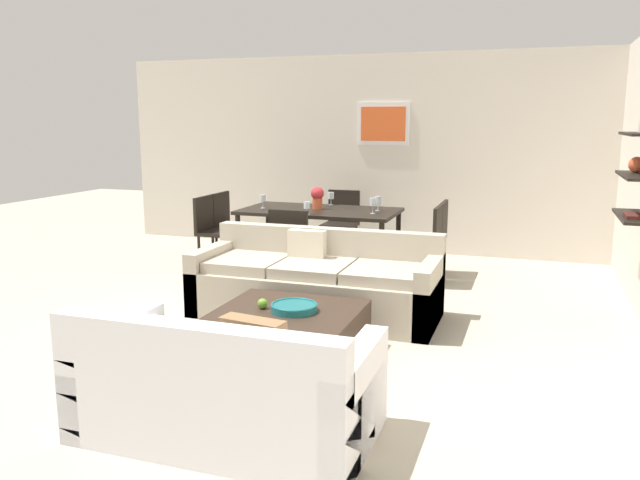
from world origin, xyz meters
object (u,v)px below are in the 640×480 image
(dining_chair_right_far, at_px, (433,233))
(dining_chair_left_far, at_px, (229,221))
(dining_table, at_px, (320,215))
(wine_glass_right_far, at_px, (378,201))
(dining_chair_right_near, at_px, (427,239))
(wine_glass_right_near, at_px, (373,202))
(wine_glass_head, at_px, (331,196))
(wine_glass_left_near, at_px, (263,199))
(centerpiece_vase, at_px, (317,197))
(decorative_bowl, at_px, (294,307))
(apple_on_coffee_table, at_px, (262,304))
(sofa_beige, at_px, (316,285))
(dining_chair_foot, at_px, (292,243))
(dining_chair_head, at_px, (342,219))
(dining_chair_left_near, at_px, (212,227))
(loveseat_white, at_px, (226,388))
(coffee_table, at_px, (286,336))
(wine_glass_foot, at_px, (307,206))

(dining_chair_right_far, xyz_separation_m, dining_chair_left_far, (-2.69, 0.00, 0.00))
(dining_table, height_order, wine_glass_right_far, wine_glass_right_far)
(dining_chair_right_near, relative_size, wine_glass_right_near, 4.84)
(dining_table, xyz_separation_m, wine_glass_head, (-0.00, 0.45, 0.18))
(wine_glass_left_near, relative_size, centerpiece_vase, 0.61)
(decorative_bowl, bearing_deg, wine_glass_right_far, 91.54)
(dining_chair_right_near, xyz_separation_m, wine_glass_right_far, (-0.65, 0.35, 0.36))
(dining_table, bearing_deg, apple_on_coffee_table, -79.81)
(sofa_beige, distance_m, dining_chair_foot, 1.02)
(decorative_bowl, relative_size, dining_chair_head, 0.41)
(dining_table, bearing_deg, dining_chair_foot, -90.00)
(dining_chair_left_far, distance_m, wine_glass_head, 1.41)
(dining_chair_left_near, height_order, wine_glass_left_near, wine_glass_left_near)
(dining_chair_head, xyz_separation_m, wine_glass_right_far, (0.69, -0.79, 0.36))
(wine_glass_right_near, bearing_deg, wine_glass_head, 140.33)
(dining_chair_left_near, relative_size, centerpiece_vase, 3.24)
(sofa_beige, relative_size, centerpiece_vase, 8.40)
(loveseat_white, bearing_deg, wine_glass_right_near, 92.08)
(wine_glass_right_near, bearing_deg, coffee_table, -89.55)
(dining_chair_foot, relative_size, dining_chair_left_far, 1.00)
(loveseat_white, height_order, dining_table, loveseat_white)
(wine_glass_right_near, bearing_deg, dining_chair_left_near, -177.11)
(centerpiece_vase, bearing_deg, wine_glass_head, 83.95)
(dining_chair_left_near, xyz_separation_m, wine_glass_right_near, (2.04, 0.10, 0.38))
(dining_table, bearing_deg, decorative_bowl, -74.83)
(wine_glass_right_near, height_order, wine_glass_right_far, wine_glass_right_near)
(dining_chair_foot, bearing_deg, wine_glass_head, 90.00)
(coffee_table, xyz_separation_m, centerpiece_vase, (-0.76, 2.93, 0.71))
(dining_table, relative_size, dining_chair_right_near, 2.13)
(dining_chair_right_near, distance_m, wine_glass_foot, 1.41)
(coffee_table, bearing_deg, wine_glass_foot, 106.32)
(apple_on_coffee_table, bearing_deg, coffee_table, -6.98)
(wine_glass_left_near, relative_size, wine_glass_foot, 1.13)
(wine_glass_right_far, bearing_deg, sofa_beige, -93.99)
(sofa_beige, xyz_separation_m, dining_table, (-0.56, 1.73, 0.39))
(wine_glass_head, bearing_deg, dining_chair_right_far, -9.27)
(decorative_bowl, height_order, wine_glass_head, wine_glass_head)
(sofa_beige, xyz_separation_m, apple_on_coffee_table, (-0.05, -1.13, 0.13))
(dining_table, distance_m, centerpiece_vase, 0.22)
(dining_chair_right_near, relative_size, wine_glass_foot, 5.94)
(loveseat_white, relative_size, centerpiece_vase, 6.23)
(wine_glass_head, distance_m, centerpiece_vase, 0.41)
(wine_glass_right_near, bearing_deg, dining_table, 169.70)
(dining_table, distance_m, wine_glass_head, 0.48)
(loveseat_white, relative_size, dining_chair_left_near, 1.92)
(sofa_beige, relative_size, dining_table, 1.21)
(sofa_beige, relative_size, wine_glass_head, 13.96)
(dining_chair_right_near, xyz_separation_m, wine_glass_foot, (-1.35, -0.22, 0.35))
(dining_chair_right_near, height_order, wine_glass_right_far, wine_glass_right_far)
(dining_chair_foot, relative_size, wine_glass_foot, 5.94)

